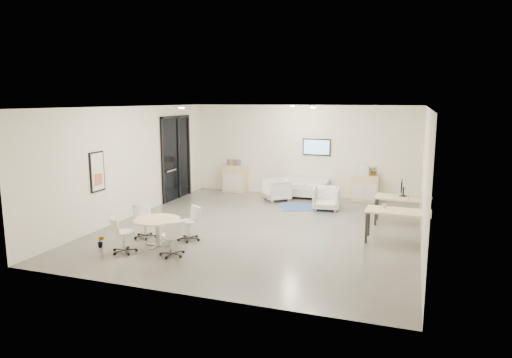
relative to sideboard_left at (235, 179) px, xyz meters
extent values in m
cube|color=#54524D|center=(2.49, -4.25, -0.89)|extent=(8.00, 9.00, 0.80)
cube|color=white|center=(2.49, -4.25, 3.11)|extent=(8.00, 9.00, 0.80)
cube|color=white|center=(2.49, 0.65, 1.11)|extent=(8.00, 0.80, 3.20)
cube|color=white|center=(2.49, -9.15, 1.11)|extent=(8.00, 0.80, 3.20)
cube|color=white|center=(-1.91, -4.25, 1.11)|extent=(0.80, 9.00, 3.20)
cube|color=white|center=(6.89, -4.25, 1.11)|extent=(0.80, 9.00, 3.20)
cube|color=black|center=(-1.47, -1.75, 0.93)|extent=(0.02, 1.90, 2.85)
cube|color=black|center=(-1.45, -1.75, 2.32)|extent=(0.06, 1.90, 0.08)
cube|color=black|center=(-1.45, -2.66, 0.93)|extent=(0.06, 0.08, 2.85)
cube|color=black|center=(-1.45, -0.84, 0.93)|extent=(0.06, 0.08, 2.85)
cube|color=black|center=(-1.45, -1.60, 0.93)|extent=(0.06, 0.07, 2.85)
cube|color=#B2B2B7|center=(-1.41, -2.20, 0.56)|extent=(0.04, 0.60, 0.05)
cube|color=black|center=(-1.48, -5.85, 1.06)|extent=(0.04, 0.54, 1.04)
cube|color=white|center=(-1.46, -5.85, 1.06)|extent=(0.01, 0.46, 0.96)
cube|color=#D55D47|center=(-1.46, -5.85, 0.86)|extent=(0.01, 0.32, 0.30)
cube|color=black|center=(2.99, 0.22, 1.26)|extent=(0.98, 0.05, 0.58)
cube|color=#87BFEA|center=(2.99, 0.19, 1.26)|extent=(0.90, 0.01, 0.50)
cylinder|color=#FFEAC6|center=(0.69, -5.25, 2.69)|extent=(0.14, 0.14, 0.03)
cylinder|color=#FFEAC6|center=(3.69, -3.75, 2.69)|extent=(0.14, 0.14, 0.03)
cylinder|color=#FFEAC6|center=(2.49, -1.25, 2.69)|extent=(0.14, 0.14, 0.03)
cube|color=#DBB584|center=(0.00, 0.00, 0.00)|extent=(0.88, 0.44, 0.99)
cube|color=silver|center=(-0.20, -0.22, -0.10)|extent=(0.37, 0.02, 0.59)
cube|color=silver|center=(0.20, -0.22, -0.10)|extent=(0.37, 0.02, 0.59)
cube|color=#DBB584|center=(4.72, 0.02, -0.05)|extent=(0.88, 0.41, 0.88)
cube|color=silver|center=(4.52, -0.20, -0.14)|extent=(0.37, 0.02, 0.53)
cube|color=silver|center=(4.93, -0.20, -0.14)|extent=(0.37, 0.02, 0.53)
cube|color=red|center=(-0.27, 0.00, 0.60)|extent=(0.04, 0.14, 0.22)
cube|color=#337FCC|center=(-0.21, 0.00, 0.60)|extent=(0.04, 0.14, 0.22)
cube|color=gold|center=(-0.14, 0.00, 0.60)|extent=(0.04, 0.14, 0.22)
cube|color=#4CB24C|center=(-0.08, 0.00, 0.60)|extent=(0.04, 0.14, 0.22)
cube|color=#CC6619|center=(-0.01, 0.00, 0.60)|extent=(0.04, 0.14, 0.22)
cube|color=purple|center=(0.05, 0.00, 0.60)|extent=(0.04, 0.14, 0.22)
cube|color=#E54C7F|center=(0.12, 0.00, 0.60)|extent=(0.04, 0.14, 0.22)
cube|color=teal|center=(0.19, 0.00, 0.60)|extent=(0.04, 0.14, 0.22)
cube|color=white|center=(4.59, 0.02, 0.53)|extent=(0.50, 0.42, 0.28)
cube|color=white|center=(4.59, 0.02, 0.70)|extent=(0.37, 0.32, 0.06)
cube|color=beige|center=(2.73, -0.19, -0.25)|extent=(1.57, 0.78, 0.29)
cube|color=beige|center=(2.73, 0.12, 0.05)|extent=(1.57, 0.18, 0.29)
cube|color=beige|center=(2.01, -0.19, -0.10)|extent=(0.14, 0.78, 0.59)
cube|color=beige|center=(3.44, -0.19, -0.10)|extent=(0.14, 0.78, 0.59)
cube|color=#2F4890|center=(3.05, -1.57, -0.49)|extent=(1.87, 1.53, 0.01)
imported|color=beige|center=(1.87, -0.90, -0.08)|extent=(1.08, 1.08, 0.81)
imported|color=beige|center=(3.72, -1.68, -0.09)|extent=(0.86, 0.81, 0.80)
cube|color=#DBB584|center=(6.01, -2.68, 0.25)|extent=(1.53, 0.87, 0.04)
cube|color=black|center=(5.33, -3.00, -0.13)|extent=(0.05, 0.05, 0.72)
cube|color=black|center=(6.69, -3.00, -0.13)|extent=(0.05, 0.05, 0.72)
cube|color=black|center=(5.33, -2.37, -0.13)|extent=(0.05, 0.05, 0.72)
cube|color=black|center=(6.69, -2.37, -0.13)|extent=(0.05, 0.05, 0.72)
cube|color=#DBB584|center=(5.94, -4.38, 0.27)|extent=(1.52, 0.80, 0.04)
cube|color=black|center=(5.25, -4.70, -0.12)|extent=(0.05, 0.05, 0.74)
cube|color=black|center=(6.64, -4.70, -0.12)|extent=(0.05, 0.05, 0.74)
cube|color=black|center=(5.25, -4.06, -0.12)|extent=(0.05, 0.05, 0.74)
cube|color=black|center=(6.64, -4.06, -0.12)|extent=(0.05, 0.05, 0.74)
cylinder|color=black|center=(6.01, -2.53, 0.28)|extent=(0.20, 0.20, 0.02)
cube|color=black|center=(6.01, -2.53, 0.40)|extent=(0.04, 0.03, 0.24)
cube|color=black|center=(5.96, -2.53, 0.55)|extent=(0.03, 0.50, 0.32)
cylinder|color=#DBB584|center=(0.67, -6.53, 0.14)|extent=(1.07, 1.07, 0.04)
cylinder|color=#B2B2B7|center=(0.67, -6.53, -0.18)|extent=(0.10, 0.10, 0.62)
cube|color=#B2B2B7|center=(0.67, -6.53, -0.48)|extent=(0.63, 0.06, 0.03)
cube|color=#B2B2B7|center=(0.67, -6.53, -0.48)|extent=(0.06, 0.63, 0.03)
imported|color=#3F7F3F|center=(5.01, 0.03, 0.52)|extent=(0.33, 0.36, 0.25)
imported|color=#3F7F3F|center=(-0.51, -7.08, -0.43)|extent=(0.23, 0.32, 0.13)
imported|color=white|center=(5.61, -4.18, 0.35)|extent=(0.12, 0.10, 0.12)
camera|label=1|loc=(6.23, -15.46, 2.89)|focal=32.00mm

